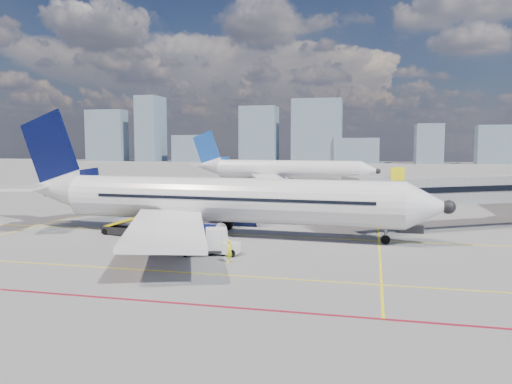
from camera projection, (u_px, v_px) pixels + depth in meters
The scene contains 10 objects.
ground at pixel (195, 252), 38.69m from camera, with size 420.00×420.00×0.00m, color slate.
apron_markings at pixel (167, 263), 35.03m from camera, with size 90.00×35.12×0.01m.
jet_bridge at pixel (478, 191), 49.35m from camera, with size 23.55×15.78×6.30m.
distant_skyline at pixel (347, 136), 221.25m from camera, with size 251.24×15.47×31.41m.
main_aircraft at pixel (210, 200), 45.93m from camera, with size 41.76×36.37×12.18m.
second_aircraft at pixel (280, 170), 99.31m from camera, with size 38.58×33.57×11.28m.
baggage_tug at pixel (222, 245), 37.75m from camera, with size 2.37×1.51×1.60m.
cargo_dolly at pixel (204, 240), 37.74m from camera, with size 3.96×2.70×1.99m.
belt_loader at pixel (123, 229), 45.85m from camera, with size 5.75×2.85×2.32m.
ramp_worker at pixel (229, 251), 35.37m from camera, with size 0.59×0.38×1.60m, color yellow.
Camera 1 is at (13.37, -35.96, 8.37)m, focal length 35.00 mm.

